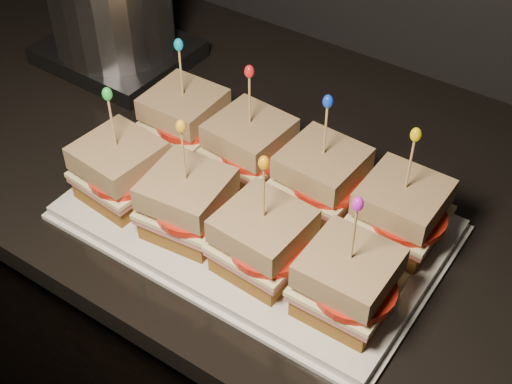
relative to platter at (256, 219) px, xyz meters
The scene contains 60 objects.
granite_slab 0.21m from the platter, 33.08° to the left, with size 2.57×0.65×0.03m, color black.
platter is the anchor object (origin of this frame).
platter_rim 0.01m from the platter, ahead, with size 0.46×0.29×0.01m, color silver.
sandwich_0_bread_bot 0.17m from the platter, 158.16° to the left, with size 0.09×0.09×0.02m, color #593714.
sandwich_0_ham 0.18m from the platter, 158.16° to the left, with size 0.10×0.09×0.01m, color #BD5957.
sandwich_0_cheese 0.18m from the platter, 158.16° to the left, with size 0.10×0.10×0.01m, color #FBF3AA.
sandwich_0_tomato 0.17m from the platter, 158.56° to the left, with size 0.09×0.09×0.01m, color red.
sandwich_0_bread_top 0.19m from the platter, 158.16° to the left, with size 0.09×0.09×0.03m, color #562B11.
sandwich_0_pick 0.21m from the platter, 158.16° to the left, with size 0.00×0.00×0.09m, color tan.
sandwich_0_frill 0.24m from the platter, 158.16° to the left, with size 0.01×0.01×0.02m, color #0793BB.
sandwich_1_bread_bot 0.09m from the platter, 129.75° to the left, with size 0.09×0.09×0.02m, color #593714.
sandwich_1_ham 0.09m from the platter, 129.75° to the left, with size 0.10×0.09×0.01m, color #BD5957.
sandwich_1_cheese 0.09m from the platter, 129.75° to the left, with size 0.10×0.10×0.01m, color #FBF3AA.
sandwich_1_tomato 0.09m from the platter, 125.41° to the left, with size 0.09×0.09×0.01m, color red.
sandwich_1_bread_top 0.11m from the platter, 129.75° to the left, with size 0.09×0.09×0.03m, color #562B11.
sandwich_1_pick 0.14m from the platter, 129.75° to the left, with size 0.00×0.00×0.09m, color tan.
sandwich_1_frill 0.18m from the platter, 129.75° to the left, with size 0.01×0.01×0.02m, color red.
sandwich_2_bread_bot 0.09m from the platter, 50.25° to the left, with size 0.09×0.09×0.02m, color #593714.
sandwich_2_ham 0.09m from the platter, 50.25° to the left, with size 0.10×0.09×0.01m, color #BD5957.
sandwich_2_cheese 0.09m from the platter, 50.25° to the left, with size 0.10×0.10×0.01m, color #FBF3AA.
sandwich_2_tomato 0.10m from the platter, 41.65° to the left, with size 0.09×0.09×0.01m, color red.
sandwich_2_bread_top 0.11m from the platter, 50.25° to the left, with size 0.09×0.09×0.03m, color #562B11.
sandwich_2_pick 0.14m from the platter, 50.25° to the left, with size 0.00×0.00×0.09m, color tan.
sandwich_2_frill 0.18m from the platter, 50.25° to the left, with size 0.01×0.01×0.02m, color #0E38D9.
sandwich_3_bread_bot 0.17m from the platter, 21.84° to the left, with size 0.09×0.09×0.02m, color #593714.
sandwich_3_ham 0.18m from the platter, 21.84° to the left, with size 0.10×0.09×0.01m, color #BD5957.
sandwich_3_cheese 0.18m from the platter, 21.84° to the left, with size 0.10×0.10×0.01m, color #FBF3AA.
sandwich_3_tomato 0.19m from the platter, 18.67° to the left, with size 0.09×0.09×0.01m, color red.
sandwich_3_bread_top 0.19m from the platter, 21.84° to the left, with size 0.09×0.09×0.03m, color #562B11.
sandwich_3_pick 0.21m from the platter, 21.84° to the left, with size 0.00×0.00×0.09m, color tan.
sandwich_3_frill 0.24m from the platter, 21.84° to the left, with size 0.01×0.01×0.02m, color #E9BC06.
sandwich_4_bread_bot 0.17m from the platter, 158.16° to the right, with size 0.09×0.09×0.02m, color #593714.
sandwich_4_ham 0.18m from the platter, 158.16° to the right, with size 0.10×0.09×0.01m, color #BD5957.
sandwich_4_cheese 0.18m from the platter, 158.16° to the right, with size 0.10×0.10×0.01m, color #FBF3AA.
sandwich_4_tomato 0.17m from the platter, 154.64° to the right, with size 0.09×0.09×0.01m, color red.
sandwich_4_bread_top 0.19m from the platter, 158.16° to the right, with size 0.09×0.09×0.03m, color #562B11.
sandwich_4_pick 0.21m from the platter, 158.16° to the right, with size 0.00×0.00×0.09m, color tan.
sandwich_4_frill 0.24m from the platter, 158.16° to the right, with size 0.01×0.01×0.02m, color green.
sandwich_5_bread_bot 0.09m from the platter, 129.75° to the right, with size 0.09×0.09×0.02m, color #593714.
sandwich_5_ham 0.09m from the platter, 129.75° to the right, with size 0.10×0.09×0.01m, color #BD5957.
sandwich_5_cheese 0.09m from the platter, 129.75° to the right, with size 0.10×0.10×0.01m, color #FBF3AA.
sandwich_5_tomato 0.10m from the platter, 120.51° to the right, with size 0.09×0.09×0.01m, color red.
sandwich_5_bread_top 0.11m from the platter, 129.75° to the right, with size 0.09×0.09×0.03m, color #562B11.
sandwich_5_pick 0.14m from the platter, 129.75° to the right, with size 0.00×0.00×0.09m, color tan.
sandwich_5_frill 0.18m from the platter, 129.75° to the right, with size 0.01×0.01×0.02m, color orange.
sandwich_6_bread_bot 0.09m from the platter, 50.25° to the right, with size 0.09×0.09×0.02m, color #593714.
sandwich_6_ham 0.09m from the platter, 50.25° to the right, with size 0.10×0.09×0.01m, color #BD5957.
sandwich_6_cheese 0.09m from the platter, 50.25° to the right, with size 0.10×0.10×0.01m, color #FBF3AA.
sandwich_6_tomato 0.11m from the platter, 47.02° to the right, with size 0.09×0.09×0.01m, color red.
sandwich_6_bread_top 0.11m from the platter, 50.25° to the right, with size 0.09×0.09×0.03m, color #562B11.
sandwich_6_pick 0.14m from the platter, 50.25° to the right, with size 0.00×0.00×0.09m, color tan.
sandwich_6_frill 0.18m from the platter, 50.25° to the right, with size 0.01×0.01×0.02m, color orange.
sandwich_7_bread_bot 0.17m from the platter, 21.84° to the right, with size 0.09×0.09×0.02m, color #593714.
sandwich_7_ham 0.18m from the platter, 21.84° to the right, with size 0.10×0.09×0.01m, color #BD5957.
sandwich_7_cheese 0.18m from the platter, 21.84° to the right, with size 0.10×0.10×0.01m, color #FBF3AA.
sandwich_7_tomato 0.19m from the platter, 22.18° to the right, with size 0.09×0.09×0.01m, color red.
sandwich_7_bread_top 0.19m from the platter, 21.84° to the right, with size 0.09×0.09×0.03m, color #562B11.
sandwich_7_pick 0.21m from the platter, 21.84° to the right, with size 0.00×0.00×0.09m, color tan.
sandwich_7_frill 0.24m from the platter, 21.84° to the right, with size 0.01×0.01×0.02m, color #CD1BBE.
appliance_base 0.44m from the platter, 154.86° to the left, with size 0.23×0.19×0.03m, color #262628.
Camera 1 is at (0.14, 1.05, 1.57)m, focal length 50.00 mm.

